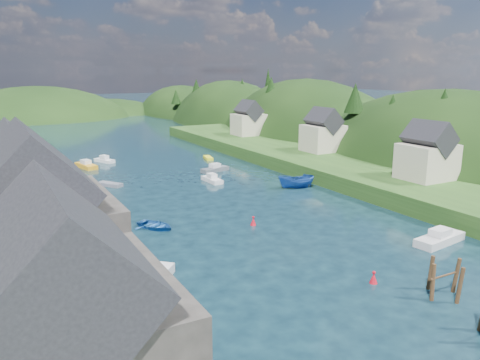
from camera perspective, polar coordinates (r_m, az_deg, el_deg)
ground at (r=79.57m, az=-7.61°, el=0.37°), size 600.00×600.00×0.00m
hillside_right at (r=124.12m, az=7.87°, el=1.48°), size 36.00×245.56×48.00m
far_hills at (r=200.67m, az=-20.13°, el=4.27°), size 103.00×68.00×44.00m
hill_trees at (r=92.27m, az=-10.82°, el=9.00°), size 92.78×149.37×12.93m
quay_left at (r=45.78m, az=-22.41°, el=-8.98°), size 12.00×110.00×2.00m
quayside_buildings at (r=30.80m, az=-24.13°, el=-7.76°), size 8.00×35.84×12.90m
boat_sheds at (r=62.78m, az=-26.58°, el=0.55°), size 7.00×21.00×7.50m
terrace_right at (r=83.33m, az=11.22°, el=1.65°), size 16.00×120.00×2.40m
right_bank_cottages at (r=90.83m, az=9.45°, el=5.64°), size 9.00×59.24×8.41m
piling_cluster_far at (r=41.12m, az=23.65°, el=-11.32°), size 3.25×3.03×3.55m
channel_buoy_near at (r=41.78m, az=15.98°, el=-11.38°), size 0.70×0.70×1.10m
channel_buoy_far at (r=54.39m, az=1.63°, el=-5.05°), size 0.70×0.70×1.10m
moored_boats at (r=51.56m, az=1.42°, el=-5.81°), size 36.01×89.65×2.47m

